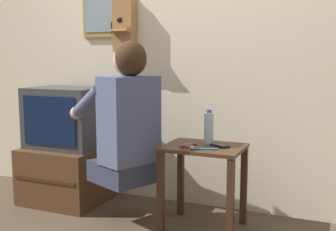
{
  "coord_description": "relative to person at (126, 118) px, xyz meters",
  "views": [
    {
      "loc": [
        1.14,
        -1.82,
        1.1
      ],
      "look_at": [
        0.09,
        0.62,
        0.73
      ],
      "focal_mm": 45.0,
      "sensor_mm": 36.0,
      "label": 1
    }
  ],
  "objects": [
    {
      "name": "person",
      "position": [
        0.0,
        0.0,
        0.0
      ],
      "size": [
        0.64,
        0.55,
        0.92
      ],
      "rotation": [
        0.0,
        0.0,
        1.15
      ],
      "color": "#2D3347",
      "rests_on": "ground_plane"
    },
    {
      "name": "television",
      "position": [
        -0.65,
        0.24,
        -0.06
      ],
      "size": [
        0.55,
        0.4,
        0.45
      ],
      "color": "#38383A",
      "rests_on": "tv_stand"
    },
    {
      "name": "wall_phone_antique",
      "position": [
        -0.27,
        0.49,
        0.64
      ],
      "size": [
        0.2,
        0.19,
        0.83
      ],
      "color": "#9E6B3D"
    },
    {
      "name": "side_table",
      "position": [
        0.48,
        0.14,
        -0.3
      ],
      "size": [
        0.5,
        0.39,
        0.54
      ],
      "color": "#422819",
      "rests_on": "ground_plane"
    },
    {
      "name": "cell_phone_held",
      "position": [
        0.39,
        0.09,
        -0.16
      ],
      "size": [
        0.08,
        0.13,
        0.01
      ],
      "rotation": [
        0.0,
        0.0,
        -0.13
      ],
      "color": "maroon",
      "rests_on": "side_table"
    },
    {
      "name": "framed_picture",
      "position": [
        -0.52,
        0.53,
        0.82
      ],
      "size": [
        0.3,
        0.03,
        0.55
      ],
      "color": "olive"
    },
    {
      "name": "wall_back",
      "position": [
        0.16,
        0.57,
        0.56
      ],
      "size": [
        6.8,
        0.05,
        2.55
      ],
      "color": "beige",
      "rests_on": "ground_plane"
    },
    {
      "name": "cell_phone_spare",
      "position": [
        0.58,
        0.16,
        -0.16
      ],
      "size": [
        0.14,
        0.12,
        0.01
      ],
      "rotation": [
        0.0,
        0.0,
        1.01
      ],
      "color": "black",
      "rests_on": "side_table"
    },
    {
      "name": "water_bottle",
      "position": [
        0.48,
        0.23,
        -0.07
      ],
      "size": [
        0.06,
        0.06,
        0.22
      ],
      "color": "silver",
      "rests_on": "side_table"
    },
    {
      "name": "tv_stand",
      "position": [
        -0.65,
        0.24,
        -0.5
      ],
      "size": [
        0.59,
        0.55,
        0.42
      ],
      "color": "#51331E",
      "rests_on": "ground_plane"
    },
    {
      "name": "toothbrush",
      "position": [
        0.51,
        0.03,
        -0.16
      ],
      "size": [
        0.16,
        0.08,
        0.02
      ],
      "rotation": [
        0.0,
        0.0,
        1.98
      ],
      "color": "#338CD8",
      "rests_on": "side_table"
    }
  ]
}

